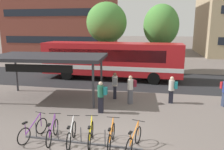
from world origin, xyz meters
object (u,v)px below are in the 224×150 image
object	(u,v)px
commuter_teal_pack_2	(172,88)
commuter_maroon_pack_4	(131,88)
parked_bicycle_yellow_3	(91,134)
parked_bicycle_purple_1	(52,132)
transit_shelter	(49,58)
parked_bicycle_white_2	(71,134)
commuter_grey_pack_3	(115,84)
street_tree_0	(161,26)
street_tree_1	(107,23)
city_bus	(112,59)
parked_bicycle_purple_0	(33,130)
commuter_teal_pack_0	(101,95)
parked_bicycle_orange_4	(111,137)
parked_bicycle_orange_5	(134,140)

from	to	relation	value
commuter_teal_pack_2	commuter_maroon_pack_4	xyz separation A→B (m)	(-2.44, -0.55, 0.06)
parked_bicycle_yellow_3	commuter_maroon_pack_4	bearing A→B (deg)	-21.89
parked_bicycle_yellow_3	commuter_teal_pack_2	bearing A→B (deg)	-42.14
parked_bicycle_purple_1	transit_shelter	world-z (taller)	transit_shelter
parked_bicycle_white_2	commuter_grey_pack_3	size ratio (longest dim) A/B	1.00
street_tree_0	parked_bicycle_white_2	bearing A→B (deg)	-103.71
commuter_maroon_pack_4	street_tree_1	world-z (taller)	street_tree_1
city_bus	street_tree_0	world-z (taller)	street_tree_0
parked_bicycle_purple_0	parked_bicycle_purple_1	distance (m)	0.85
city_bus	parked_bicycle_white_2	size ratio (longest dim) A/B	7.06
commuter_teal_pack_0	street_tree_0	world-z (taller)	street_tree_0
commuter_teal_pack_2	commuter_grey_pack_3	distance (m)	3.55
parked_bicycle_purple_0	parked_bicycle_orange_4	world-z (taller)	same
city_bus	commuter_maroon_pack_4	size ratio (longest dim) A/B	6.92
commuter_maroon_pack_4	commuter_teal_pack_2	bearing A→B (deg)	156.94
parked_bicycle_purple_1	city_bus	bearing A→B (deg)	-11.55
parked_bicycle_purple_1	parked_bicycle_white_2	xyz separation A→B (m)	(0.84, -0.07, 0.00)
transit_shelter	parked_bicycle_orange_5	bearing A→B (deg)	-45.10
parked_bicycle_purple_1	commuter_teal_pack_0	size ratio (longest dim) A/B	0.98
parked_bicycle_yellow_3	parked_bicycle_orange_4	world-z (taller)	same
parked_bicycle_purple_0	parked_bicycle_orange_5	size ratio (longest dim) A/B	1.01
parked_bicycle_orange_5	street_tree_1	world-z (taller)	street_tree_1
city_bus	parked_bicycle_yellow_3	size ratio (longest dim) A/B	7.08
parked_bicycle_yellow_3	street_tree_0	world-z (taller)	street_tree_0
parked_bicycle_white_2	street_tree_0	distance (m)	16.47
city_bus	parked_bicycle_yellow_3	xyz separation A→B (m)	(1.18, -11.09, -1.39)
parked_bicycle_purple_0	street_tree_0	bearing A→B (deg)	-6.45
parked_bicycle_white_2	parked_bicycle_orange_4	distance (m)	1.60
commuter_maroon_pack_4	parked_bicycle_purple_1	bearing A→B (deg)	26.14
parked_bicycle_purple_0	parked_bicycle_orange_5	world-z (taller)	same
parked_bicycle_yellow_3	commuter_teal_pack_0	size ratio (longest dim) A/B	0.98
parked_bicycle_yellow_3	commuter_teal_pack_0	bearing A→B (deg)	-3.96
parked_bicycle_yellow_3	street_tree_1	bearing A→B (deg)	-0.23
parked_bicycle_purple_0	street_tree_1	bearing A→B (deg)	12.67
parked_bicycle_white_2	commuter_teal_pack_0	xyz separation A→B (m)	(0.45, 3.36, 0.63)
parked_bicycle_orange_5	parked_bicycle_purple_0	bearing A→B (deg)	103.81
city_bus	parked_bicycle_white_2	distance (m)	11.32
parked_bicycle_yellow_3	city_bus	bearing A→B (deg)	-3.40
parked_bicycle_orange_4	street_tree_1	size ratio (longest dim) A/B	0.25
commuter_grey_pack_3	street_tree_0	bearing A→B (deg)	-26.38
commuter_maroon_pack_4	transit_shelter	bearing A→B (deg)	-35.93
parked_bicycle_purple_1	street_tree_0	bearing A→B (deg)	-26.07
parked_bicycle_white_2	commuter_grey_pack_3	distance (m)	5.93
parked_bicycle_orange_5	transit_shelter	distance (m)	8.09
parked_bicycle_orange_5	commuter_teal_pack_0	xyz separation A→B (m)	(-2.04, 3.36, 0.63)
commuter_teal_pack_2	commuter_grey_pack_3	xyz separation A→B (m)	(-3.54, 0.19, 0.04)
commuter_teal_pack_0	city_bus	bearing A→B (deg)	-83.45
parked_bicycle_orange_5	transit_shelter	world-z (taller)	transit_shelter
transit_shelter	commuter_teal_pack_2	bearing A→B (deg)	0.23
parked_bicycle_purple_1	parked_bicycle_white_2	size ratio (longest dim) A/B	1.00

